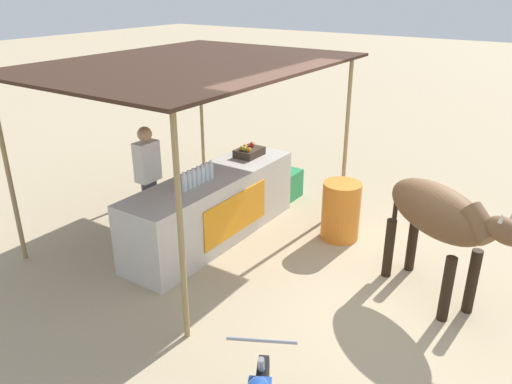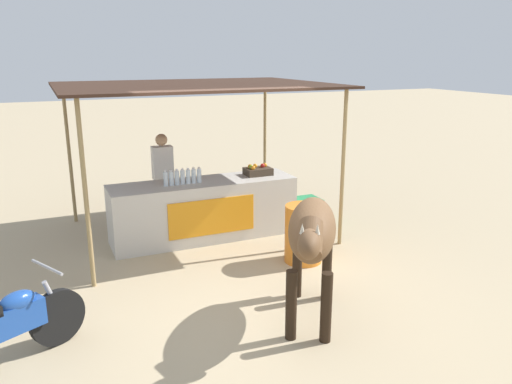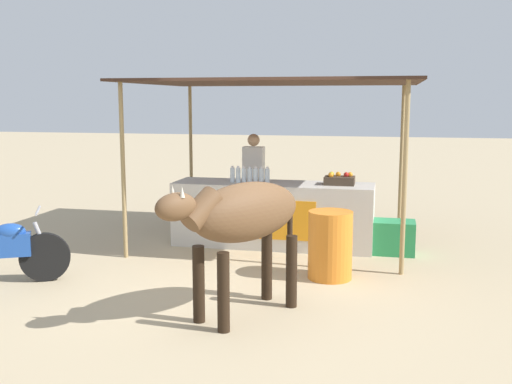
# 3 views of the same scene
# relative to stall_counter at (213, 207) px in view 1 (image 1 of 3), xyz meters

# --- Properties ---
(ground_plane) EXTENTS (60.00, 60.00, 0.00)m
(ground_plane) POSITION_rel_stall_counter_xyz_m (0.00, -2.20, -0.48)
(ground_plane) COLOR tan
(stall_counter) EXTENTS (3.00, 0.82, 0.96)m
(stall_counter) POSITION_rel_stall_counter_xyz_m (0.00, 0.00, 0.00)
(stall_counter) COLOR beige
(stall_counter) RESTS_ON ground
(stall_awning) EXTENTS (4.20, 3.20, 2.48)m
(stall_awning) POSITION_rel_stall_counter_xyz_m (0.00, 0.30, 1.90)
(stall_awning) COLOR #382319
(stall_awning) RESTS_ON ground
(water_bottle_row) EXTENTS (0.61, 0.07, 0.25)m
(water_bottle_row) POSITION_rel_stall_counter_xyz_m (-0.35, -0.05, 0.59)
(water_bottle_row) COLOR silver
(water_bottle_row) RESTS_ON stall_counter
(fruit_crate) EXTENTS (0.44, 0.32, 0.18)m
(fruit_crate) POSITION_rel_stall_counter_xyz_m (0.98, 0.06, 0.55)
(fruit_crate) COLOR #3F3326
(fruit_crate) RESTS_ON stall_counter
(vendor_behind_counter) EXTENTS (0.34, 0.22, 1.65)m
(vendor_behind_counter) POSITION_rel_stall_counter_xyz_m (-0.47, 0.75, 0.37)
(vendor_behind_counter) COLOR #383842
(vendor_behind_counter) RESTS_ON ground
(cooler_box) EXTENTS (0.60, 0.44, 0.48)m
(cooler_box) POSITION_rel_stall_counter_xyz_m (1.79, -0.10, -0.24)
(cooler_box) COLOR #268C4C
(cooler_box) RESTS_ON ground
(water_barrel) EXTENTS (0.55, 0.55, 0.85)m
(water_barrel) POSITION_rel_stall_counter_xyz_m (1.02, -1.51, -0.06)
(water_barrel) COLOR orange
(water_barrel) RESTS_ON ground
(cow) EXTENTS (1.27, 1.74, 1.44)m
(cow) POSITION_rel_stall_counter_xyz_m (0.27, -3.02, 0.55)
(cow) COLOR brown
(cow) RESTS_ON ground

